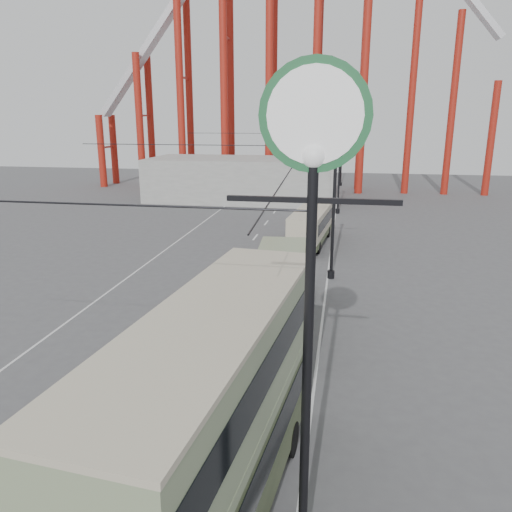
% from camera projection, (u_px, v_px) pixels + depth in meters
% --- Properties ---
extents(ground, '(160.00, 160.00, 0.00)m').
position_uv_depth(ground, '(126.00, 450.00, 15.15)').
color(ground, '#505053').
rests_on(ground, ground).
extents(road_markings, '(12.52, 120.00, 0.01)m').
position_uv_depth(road_markings, '(236.00, 265.00, 33.97)').
color(road_markings, silver).
rests_on(road_markings, ground).
extents(lamp_post_near, '(3.20, 0.44, 10.80)m').
position_uv_depth(lamp_post_near, '(312.00, 224.00, 9.24)').
color(lamp_post_near, black).
rests_on(lamp_post_near, ground).
extents(lamp_post_mid, '(3.20, 0.44, 9.32)m').
position_uv_depth(lamp_post_mid, '(334.00, 204.00, 30.01)').
color(lamp_post_mid, black).
rests_on(lamp_post_mid, ground).
extents(lamp_post_far, '(3.20, 0.44, 9.32)m').
position_uv_depth(lamp_post_far, '(339.00, 168.00, 50.87)').
color(lamp_post_far, black).
rests_on(lamp_post_far, ground).
extents(lamp_post_distant, '(3.20, 0.44, 9.32)m').
position_uv_depth(lamp_post_distant, '(342.00, 153.00, 71.73)').
color(lamp_post_distant, black).
rests_on(lamp_post_distant, ground).
extents(roller_coaster, '(52.95, 5.00, 55.48)m').
position_uv_depth(roller_coaster, '(284.00, 9.00, 63.32)').
color(roller_coaster, maroon).
rests_on(roller_coaster, ground).
extents(fairground_shed, '(22.00, 10.00, 5.00)m').
position_uv_depth(fairground_shed, '(242.00, 179.00, 60.04)').
color(fairground_shed, gray).
rests_on(fairground_shed, ground).
extents(double_decker_bus, '(3.75, 10.75, 5.65)m').
position_uv_depth(double_decker_bus, '(216.00, 408.00, 11.71)').
color(double_decker_bus, '#313D20').
rests_on(double_decker_bus, ground).
extents(single_decker_green, '(3.22, 10.99, 3.07)m').
position_uv_depth(single_decker_green, '(278.00, 290.00, 23.98)').
color(single_decker_green, gray).
rests_on(single_decker_green, ground).
extents(single_decker_cream, '(3.12, 9.17, 2.80)m').
position_uv_depth(single_decker_cream, '(311.00, 224.00, 39.35)').
color(single_decker_cream, '#BCB297').
rests_on(single_decker_cream, ground).
extents(pedestrian, '(0.83, 0.67, 1.98)m').
position_uv_depth(pedestrian, '(245.00, 350.00, 19.42)').
color(pedestrian, black).
rests_on(pedestrian, ground).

